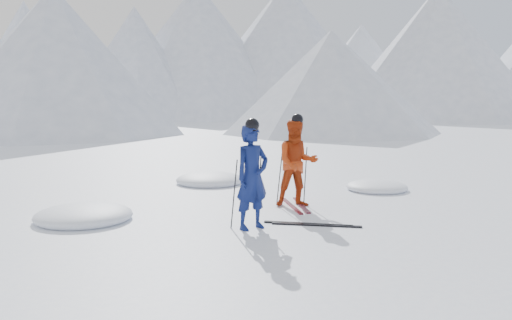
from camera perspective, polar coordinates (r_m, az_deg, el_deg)
name	(u,v)px	position (r m, az deg, el deg)	size (l,w,h in m)	color
ground	(344,208)	(12.05, 9.21, -5.02)	(160.00, 160.00, 0.00)	white
mountain_range	(170,43)	(46.96, -9.08, 12.05)	(106.15, 62.94, 15.53)	#B2BCD1
skier_blue	(252,177)	(9.94, -0.40, -1.79)	(0.71, 0.46, 1.94)	#0D1952
skier_red	(297,163)	(11.98, 4.33, -0.30)	(0.95, 0.74, 1.95)	#AE320D
pole_blue_left	(234,194)	(10.01, -2.32, -3.61)	(0.02, 0.02, 1.29)	black
pole_blue_right	(259,191)	(10.31, 0.31, -3.29)	(0.02, 0.02, 1.29)	black
pole_red_left	(280,177)	(12.11, 2.50, -1.76)	(0.02, 0.02, 1.30)	black
pole_red_right	(305,176)	(12.30, 5.22, -1.65)	(0.02, 0.02, 1.30)	black
ski_worn_left	(292,206)	(12.08, 3.79, -4.84)	(0.09, 1.70, 0.03)	black
ski_worn_right	(301,205)	(12.19, 4.79, -4.74)	(0.09, 1.70, 0.03)	black
ski_loose_a	(308,224)	(10.47, 5.50, -6.70)	(0.09, 1.70, 0.03)	black
ski_loose_b	(317,225)	(10.39, 6.39, -6.82)	(0.09, 1.70, 0.03)	black
snow_lumps	(209,197)	(13.24, -4.97, -3.87)	(9.13, 5.13, 0.42)	white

